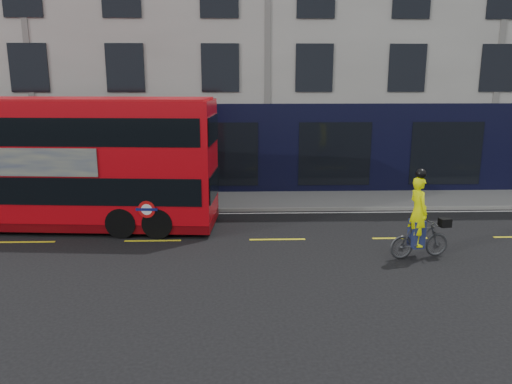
{
  "coord_description": "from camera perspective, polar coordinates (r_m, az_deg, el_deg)",
  "views": [
    {
      "loc": [
        -1.18,
        -13.8,
        5.11
      ],
      "look_at": [
        -0.67,
        2.12,
        1.44
      ],
      "focal_mm": 35.0,
      "sensor_mm": 36.0,
      "label": 1
    }
  ],
  "objects": [
    {
      "name": "lane_dashes",
      "position": [
        16.17,
        2.46,
        -5.44
      ],
      "size": [
        58.0,
        0.12,
        0.01
      ],
      "primitive_type": null,
      "color": "yellow",
      "rests_on": "ground"
    },
    {
      "name": "cyclist",
      "position": [
        15.06,
        18.15,
        -3.92
      ],
      "size": [
        1.89,
        0.84,
        2.63
      ],
      "rotation": [
        0.0,
        0.0,
        0.18
      ],
      "color": "#3F4043",
      "rests_on": "ground"
    },
    {
      "name": "kerb",
      "position": [
        19.5,
        1.7,
        -2.02
      ],
      "size": [
        60.0,
        0.12,
        0.13
      ],
      "primitive_type": "cube",
      "color": "gray",
      "rests_on": "ground"
    },
    {
      "name": "ground",
      "position": [
        14.76,
        2.89,
        -7.29
      ],
      "size": [
        120.0,
        120.0,
        0.0
      ],
      "primitive_type": "plane",
      "color": "black",
      "rests_on": "ground"
    },
    {
      "name": "road_edge_line",
      "position": [
        19.23,
        1.75,
        -2.43
      ],
      "size": [
        58.0,
        0.1,
        0.01
      ],
      "primitive_type": "cube",
      "color": "silver",
      "rests_on": "ground"
    },
    {
      "name": "bus",
      "position": [
        18.37,
        -22.02,
        3.17
      ],
      "size": [
        11.19,
        3.35,
        4.45
      ],
      "rotation": [
        0.0,
        0.0,
        -0.08
      ],
      "color": "red",
      "rests_on": "ground"
    },
    {
      "name": "pavement",
      "position": [
        20.95,
        1.45,
        -0.97
      ],
      "size": [
        60.0,
        3.0,
        0.12
      ],
      "primitive_type": "cube",
      "color": "slate",
      "rests_on": "ground"
    },
    {
      "name": "building_terrace",
      "position": [
        26.88,
        0.72,
        18.06
      ],
      "size": [
        50.0,
        10.07,
        15.0
      ],
      "color": "#B7B5AD",
      "rests_on": "ground"
    }
  ]
}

